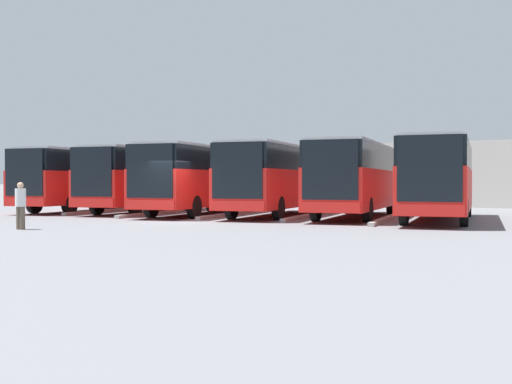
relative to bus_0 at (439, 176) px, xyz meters
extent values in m
plane|color=slate|center=(9.56, 5.10, -1.86)|extent=(600.00, 600.00, 0.00)
cube|color=red|center=(0.00, -0.02, -0.55)|extent=(3.74, 11.16, 1.72)
cube|color=black|center=(0.00, -0.02, 0.83)|extent=(3.68, 10.99, 1.05)
cube|color=black|center=(-0.66, 5.43, 0.23)|extent=(2.13, 0.30, 2.27)
cube|color=red|center=(-0.66, 5.43, -1.19)|extent=(2.31, 0.34, 0.40)
cube|color=silver|center=(0.00, -0.02, 1.42)|extent=(3.59, 10.71, 0.12)
cylinder|color=black|center=(-1.47, 3.22, -1.35)|extent=(0.42, 1.05, 1.02)
cylinder|color=black|center=(0.66, 3.48, -1.35)|extent=(0.42, 1.05, 1.02)
cylinder|color=black|center=(-0.65, -3.51, -1.35)|extent=(0.42, 1.05, 1.02)
cylinder|color=black|center=(1.47, -3.26, -1.35)|extent=(0.42, 1.05, 1.02)
cube|color=#9E9E99|center=(1.91, 1.62, -1.78)|extent=(1.02, 6.51, 0.15)
cube|color=red|center=(3.83, -0.82, -0.55)|extent=(3.74, 11.16, 1.72)
cube|color=black|center=(3.83, -0.82, 0.83)|extent=(3.68, 10.99, 1.05)
cube|color=black|center=(3.17, 4.63, 0.23)|extent=(2.13, 0.30, 2.27)
cube|color=red|center=(3.17, 4.64, -1.19)|extent=(2.31, 0.34, 0.40)
cube|color=silver|center=(3.83, -0.82, 1.42)|extent=(3.59, 10.71, 0.12)
cylinder|color=black|center=(2.36, 2.42, -1.35)|extent=(0.42, 1.05, 1.02)
cylinder|color=black|center=(4.48, 2.68, -1.35)|extent=(0.42, 1.05, 1.02)
cylinder|color=black|center=(3.17, -4.31, -1.35)|extent=(0.42, 1.05, 1.02)
cylinder|color=black|center=(5.30, -4.05, -1.35)|extent=(0.42, 1.05, 1.02)
cube|color=#9E9E99|center=(5.74, 0.83, -1.78)|extent=(1.02, 6.51, 0.15)
cube|color=red|center=(7.65, -0.61, -0.55)|extent=(3.74, 11.16, 1.72)
cube|color=black|center=(7.65, -0.61, 0.83)|extent=(3.68, 10.99, 1.05)
cube|color=black|center=(6.99, 4.84, 0.23)|extent=(2.13, 0.30, 2.27)
cube|color=red|center=(6.99, 4.84, -1.19)|extent=(2.31, 0.34, 0.40)
cube|color=silver|center=(7.65, -0.61, 1.42)|extent=(3.59, 10.71, 0.12)
cylinder|color=black|center=(6.18, 2.63, -1.35)|extent=(0.42, 1.05, 1.02)
cylinder|color=black|center=(8.30, 2.89, -1.35)|extent=(0.42, 1.05, 1.02)
cylinder|color=black|center=(7.00, -4.11, -1.35)|extent=(0.42, 1.05, 1.02)
cylinder|color=black|center=(9.12, -3.85, -1.35)|extent=(0.42, 1.05, 1.02)
cube|color=#9E9E99|center=(9.56, 1.03, -1.78)|extent=(1.02, 6.51, 0.15)
cube|color=red|center=(11.47, -0.04, -0.55)|extent=(3.74, 11.16, 1.72)
cube|color=black|center=(11.47, -0.04, 0.83)|extent=(3.68, 10.99, 1.05)
cube|color=black|center=(10.81, 5.41, 0.23)|extent=(2.13, 0.30, 2.27)
cube|color=red|center=(10.81, 5.41, -1.19)|extent=(2.31, 0.34, 0.40)
cube|color=silver|center=(11.47, -0.04, 1.42)|extent=(3.59, 10.71, 0.12)
cylinder|color=black|center=(10.00, 3.20, -1.35)|extent=(0.42, 1.05, 1.02)
cylinder|color=black|center=(12.13, 3.46, -1.35)|extent=(0.42, 1.05, 1.02)
cylinder|color=black|center=(10.82, -3.53, -1.35)|extent=(0.42, 1.05, 1.02)
cylinder|color=black|center=(12.94, -3.28, -1.35)|extent=(0.42, 1.05, 1.02)
cube|color=#9E9E99|center=(13.39, 1.60, -1.78)|extent=(1.02, 6.51, 0.15)
cube|color=red|center=(15.30, -0.86, -0.55)|extent=(3.74, 11.16, 1.72)
cube|color=black|center=(15.30, -0.86, 0.83)|extent=(3.68, 10.99, 1.05)
cube|color=black|center=(14.64, 4.58, 0.23)|extent=(2.13, 0.30, 2.27)
cube|color=red|center=(14.64, 4.59, -1.19)|extent=(2.31, 0.34, 0.40)
cube|color=silver|center=(15.30, -0.86, 1.42)|extent=(3.59, 10.71, 0.12)
cylinder|color=black|center=(13.83, 2.37, -1.35)|extent=(0.42, 1.05, 1.02)
cylinder|color=black|center=(15.95, 2.63, -1.35)|extent=(0.42, 1.05, 1.02)
cylinder|color=black|center=(14.64, -4.36, -1.35)|extent=(0.42, 1.05, 1.02)
cylinder|color=black|center=(16.77, -4.10, -1.35)|extent=(0.42, 1.05, 1.02)
cube|color=#9E9E99|center=(17.21, 0.78, -1.78)|extent=(1.02, 6.51, 0.15)
cube|color=red|center=(19.12, -0.55, -0.55)|extent=(3.74, 11.16, 1.72)
cube|color=black|center=(19.12, -0.55, 0.83)|extent=(3.68, 10.99, 1.05)
cube|color=black|center=(18.46, 4.89, 0.23)|extent=(2.13, 0.30, 2.27)
cube|color=red|center=(18.46, 4.90, -1.19)|extent=(2.31, 0.34, 0.40)
cube|color=silver|center=(19.12, -0.55, 1.42)|extent=(3.59, 10.71, 0.12)
cylinder|color=black|center=(17.65, 2.69, -1.35)|extent=(0.42, 1.05, 1.02)
cylinder|color=black|center=(19.77, 2.94, -1.35)|extent=(0.42, 1.05, 1.02)
cylinder|color=black|center=(18.47, -4.05, -1.35)|extent=(0.42, 1.05, 1.02)
cylinder|color=black|center=(20.59, -3.79, -1.35)|extent=(0.42, 1.05, 1.02)
cylinder|color=brown|center=(11.99, 11.32, -1.47)|extent=(0.21, 0.21, 0.78)
cylinder|color=brown|center=(11.80, 11.35, -1.47)|extent=(0.21, 0.21, 0.78)
cylinder|color=silver|center=(11.89, 11.34, -0.77)|extent=(0.41, 0.41, 0.62)
sphere|color=tan|center=(11.89, 11.34, -0.35)|extent=(0.21, 0.21, 0.21)
cube|color=beige|center=(9.56, -20.88, 0.24)|extent=(38.61, 13.03, 4.20)
cube|color=silver|center=(9.56, -28.89, 2.09)|extent=(38.61, 3.00, 0.24)
cylinder|color=slate|center=(23.07, -29.99, 0.12)|extent=(0.20, 0.20, 3.95)
camera|label=1|loc=(-4.99, 27.33, -0.22)|focal=45.00mm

